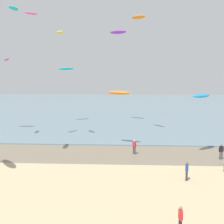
{
  "coord_description": "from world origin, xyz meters",
  "views": [
    {
      "loc": [
        3.78,
        -11.08,
        10.2
      ],
      "look_at": [
        2.65,
        12.04,
        6.66
      ],
      "focal_mm": 48.15,
      "sensor_mm": 36.0,
      "label": 1
    }
  ],
  "objects_px": {
    "kite_aloft_7": "(118,32)",
    "kite_aloft_10": "(6,59)",
    "person_right_flank": "(221,151)",
    "kite_aloft_8": "(31,13)",
    "person_mid_beach": "(187,171)",
    "kite_aloft_13": "(138,17)",
    "kite_aloft_6": "(119,93)",
    "kite_aloft_12": "(60,32)",
    "kite_aloft_11": "(14,8)",
    "kite_aloft_9": "(201,96)",
    "person_left_flank": "(134,146)",
    "kite_aloft_4": "(66,69)",
    "person_by_waterline": "(180,219)"
  },
  "relations": [
    {
      "from": "kite_aloft_7",
      "to": "kite_aloft_10",
      "type": "bearing_deg",
      "value": 69.98
    },
    {
      "from": "person_right_flank",
      "to": "kite_aloft_8",
      "type": "height_order",
      "value": "kite_aloft_8"
    },
    {
      "from": "person_mid_beach",
      "to": "kite_aloft_13",
      "type": "bearing_deg",
      "value": 101.85
    },
    {
      "from": "kite_aloft_6",
      "to": "kite_aloft_7",
      "type": "relative_size",
      "value": 0.92
    },
    {
      "from": "person_mid_beach",
      "to": "kite_aloft_6",
      "type": "xyz_separation_m",
      "value": [
        -6.43,
        11.28,
        6.01
      ]
    },
    {
      "from": "person_mid_beach",
      "to": "kite_aloft_12",
      "type": "bearing_deg",
      "value": 135.34
    },
    {
      "from": "kite_aloft_10",
      "to": "kite_aloft_11",
      "type": "distance_m",
      "value": 12.01
    },
    {
      "from": "kite_aloft_8",
      "to": "kite_aloft_9",
      "type": "bearing_deg",
      "value": -64.69
    },
    {
      "from": "kite_aloft_6",
      "to": "kite_aloft_8",
      "type": "distance_m",
      "value": 15.25
    },
    {
      "from": "kite_aloft_7",
      "to": "kite_aloft_13",
      "type": "relative_size",
      "value": 1.19
    },
    {
      "from": "kite_aloft_10",
      "to": "kite_aloft_9",
      "type": "bearing_deg",
      "value": 66.39
    },
    {
      "from": "kite_aloft_8",
      "to": "person_right_flank",
      "type": "bearing_deg",
      "value": -68.34
    },
    {
      "from": "person_left_flank",
      "to": "kite_aloft_4",
      "type": "height_order",
      "value": "kite_aloft_4"
    },
    {
      "from": "person_right_flank",
      "to": "kite_aloft_8",
      "type": "distance_m",
      "value": 28.67
    },
    {
      "from": "kite_aloft_8",
      "to": "kite_aloft_11",
      "type": "relative_size",
      "value": 0.93
    },
    {
      "from": "kite_aloft_6",
      "to": "kite_aloft_12",
      "type": "xyz_separation_m",
      "value": [
        -7.9,
        2.87,
        7.71
      ]
    },
    {
      "from": "kite_aloft_7",
      "to": "kite_aloft_9",
      "type": "distance_m",
      "value": 22.63
    },
    {
      "from": "kite_aloft_9",
      "to": "kite_aloft_6",
      "type": "bearing_deg",
      "value": -52.17
    },
    {
      "from": "person_by_waterline",
      "to": "person_left_flank",
      "type": "height_order",
      "value": "same"
    },
    {
      "from": "kite_aloft_8",
      "to": "kite_aloft_13",
      "type": "relative_size",
      "value": 0.71
    },
    {
      "from": "person_mid_beach",
      "to": "kite_aloft_12",
      "type": "xyz_separation_m",
      "value": [
        -14.33,
        14.16,
        13.72
      ]
    },
    {
      "from": "person_left_flank",
      "to": "person_by_waterline",
      "type": "bearing_deg",
      "value": -81.73
    },
    {
      "from": "kite_aloft_6",
      "to": "kite_aloft_8",
      "type": "relative_size",
      "value": 1.55
    },
    {
      "from": "kite_aloft_4",
      "to": "kite_aloft_7",
      "type": "xyz_separation_m",
      "value": [
        9.21,
        -0.34,
        6.2
      ]
    },
    {
      "from": "person_by_waterline",
      "to": "person_mid_beach",
      "type": "bearing_deg",
      "value": 76.49
    },
    {
      "from": "person_by_waterline",
      "to": "person_left_flank",
      "type": "relative_size",
      "value": 1.0
    },
    {
      "from": "person_right_flank",
      "to": "kite_aloft_12",
      "type": "relative_size",
      "value": 0.84
    },
    {
      "from": "person_mid_beach",
      "to": "person_by_waterline",
      "type": "distance_m",
      "value": 8.93
    },
    {
      "from": "kite_aloft_11",
      "to": "kite_aloft_13",
      "type": "height_order",
      "value": "kite_aloft_13"
    },
    {
      "from": "person_by_waterline",
      "to": "kite_aloft_10",
      "type": "xyz_separation_m",
      "value": [
        -19.84,
        23.45,
        10.19
      ]
    },
    {
      "from": "kite_aloft_11",
      "to": "kite_aloft_6",
      "type": "bearing_deg",
      "value": 121.82
    },
    {
      "from": "person_by_waterline",
      "to": "kite_aloft_4",
      "type": "distance_m",
      "value": 39.33
    },
    {
      "from": "kite_aloft_9",
      "to": "kite_aloft_11",
      "type": "xyz_separation_m",
      "value": [
        -20.03,
        -3.5,
        9.14
      ]
    },
    {
      "from": "person_by_waterline",
      "to": "kite_aloft_13",
      "type": "height_order",
      "value": "kite_aloft_13"
    },
    {
      "from": "kite_aloft_8",
      "to": "kite_aloft_13",
      "type": "height_order",
      "value": "kite_aloft_13"
    },
    {
      "from": "kite_aloft_12",
      "to": "kite_aloft_4",
      "type": "bearing_deg",
      "value": -23.94
    },
    {
      "from": "person_mid_beach",
      "to": "kite_aloft_9",
      "type": "bearing_deg",
      "value": 70.19
    },
    {
      "from": "kite_aloft_10",
      "to": "kite_aloft_13",
      "type": "bearing_deg",
      "value": 91.63
    },
    {
      "from": "kite_aloft_9",
      "to": "kite_aloft_10",
      "type": "bearing_deg",
      "value": -49.86
    },
    {
      "from": "kite_aloft_4",
      "to": "kite_aloft_7",
      "type": "height_order",
      "value": "kite_aloft_7"
    },
    {
      "from": "person_mid_beach",
      "to": "kite_aloft_12",
      "type": "distance_m",
      "value": 24.37
    },
    {
      "from": "kite_aloft_13",
      "to": "kite_aloft_11",
      "type": "bearing_deg",
      "value": -83.23
    },
    {
      "from": "kite_aloft_4",
      "to": "kite_aloft_9",
      "type": "relative_size",
      "value": 1.03
    },
    {
      "from": "kite_aloft_10",
      "to": "person_by_waterline",
      "type": "bearing_deg",
      "value": 30.74
    },
    {
      "from": "person_left_flank",
      "to": "kite_aloft_6",
      "type": "bearing_deg",
      "value": 120.4
    },
    {
      "from": "person_mid_beach",
      "to": "person_left_flank",
      "type": "height_order",
      "value": "same"
    },
    {
      "from": "person_right_flank",
      "to": "kite_aloft_9",
      "type": "bearing_deg",
      "value": 134.48
    },
    {
      "from": "person_right_flank",
      "to": "kite_aloft_12",
      "type": "bearing_deg",
      "value": 158.36
    },
    {
      "from": "person_right_flank",
      "to": "kite_aloft_9",
      "type": "height_order",
      "value": "kite_aloft_9"
    },
    {
      "from": "person_right_flank",
      "to": "kite_aloft_7",
      "type": "distance_m",
      "value": 27.85
    }
  ]
}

